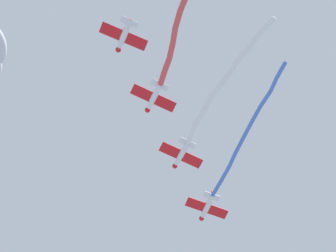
{
  "coord_description": "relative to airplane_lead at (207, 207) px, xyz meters",
  "views": [
    {
      "loc": [
        -41.75,
        3.72,
        2.75
      ],
      "look_at": [
        -11.1,
        3.89,
        83.18
      ],
      "focal_mm": 55.42,
      "sensor_mm": 36.0,
      "label": 1
    }
  ],
  "objects": [
    {
      "name": "smoke_trail_lead",
      "position": [
        -14.14,
        -6.57,
        0.57
      ],
      "size": [
        23.8,
        11.71,
        1.79
      ],
      "color": "#4C75DB"
    },
    {
      "name": "airplane_left_wing",
      "position": [
        -10.09,
        4.54,
        0.25
      ],
      "size": [
        5.93,
        7.62,
        1.93
      ],
      "rotation": [
        0.0,
        0.0,
        0.46
      ],
      "color": "white"
    },
    {
      "name": "airplane_lead",
      "position": [
        0.0,
        0.0,
        0.0
      ],
      "size": [
        5.98,
        7.75,
        1.93
      ],
      "rotation": [
        0.0,
        0.0,
        0.38
      ],
      "color": "white"
    },
    {
      "name": "airplane_right_wing",
      "position": [
        -20.17,
        9.07,
        0.5
      ],
      "size": [
        5.94,
        7.64,
        1.93
      ],
      "rotation": [
        0.0,
        0.0,
        0.46
      ],
      "color": "white"
    },
    {
      "name": "smoke_trail_left_wing",
      "position": [
        -22.97,
        -2.67,
        0.83
      ],
      "size": [
        20.94,
        14.0,
        2.34
      ],
      "color": "white"
    },
    {
      "name": "smoke_trail_right_wing",
      "position": [
        -31.54,
        5.28,
        1.94
      ],
      "size": [
        19.03,
        5.72,
        3.72
      ],
      "color": "#DB4C4C"
    },
    {
      "name": "airplane_slot",
      "position": [
        -30.26,
        13.59,
        0.75
      ],
      "size": [
        5.97,
        7.7,
        1.93
      ],
      "rotation": [
        0.0,
        0.0,
        0.41
      ],
      "color": "white"
    }
  ]
}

